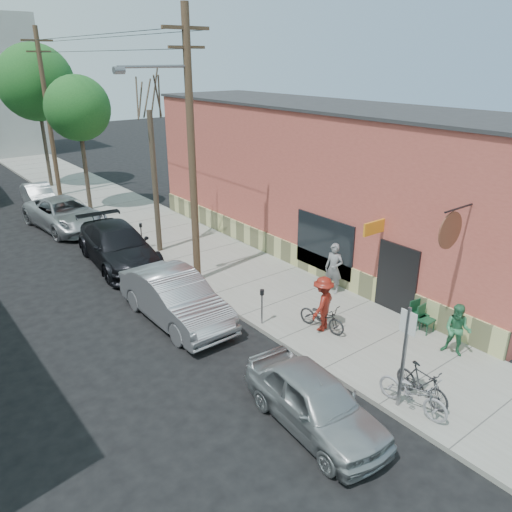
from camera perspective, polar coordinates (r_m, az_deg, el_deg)
ground at (r=15.01m, az=-3.41°, el=-12.45°), size 120.00×120.00×0.00m
sidewalk at (r=25.47m, az=-9.74°, el=2.28°), size 4.50×58.00×0.15m
cafe_building at (r=22.67m, az=8.02°, el=8.47°), size 6.60×20.20×6.61m
sign_post at (r=12.88m, az=16.65°, el=-10.09°), size 0.07×0.45×2.80m
parking_meter_near at (r=16.45m, az=0.69°, el=-5.15°), size 0.14×0.14×1.24m
parking_meter_far at (r=23.51m, az=-12.99°, el=2.72°), size 0.14×0.14×1.24m
utility_pole_near at (r=18.61m, az=-7.55°, el=12.23°), size 3.57×0.28×10.00m
utility_pole_far at (r=34.13m, az=-22.71°, el=14.97°), size 1.80×0.28×10.00m
tree_bare at (r=22.55m, az=-11.48°, el=8.11°), size 0.24×0.24×6.25m
tree_leafy_mid at (r=30.00m, az=-19.69°, el=15.59°), size 3.53×3.53×7.47m
tree_leafy_far at (r=36.88m, az=-23.88°, el=17.67°), size 4.87×4.87×9.21m
patio_chair_a at (r=17.06m, az=18.86°, el=-6.88°), size 0.52×0.52×0.88m
patio_chair_b at (r=17.32m, az=18.16°, el=-6.34°), size 0.56×0.56×0.88m
patron_grey at (r=18.82m, az=8.89°, el=-1.40°), size 0.63×0.80×1.93m
patron_green at (r=15.97m, az=22.02°, el=-7.86°), size 0.83×0.94×1.63m
cyclist at (r=16.21m, az=7.63°, el=-5.43°), size 1.36×1.06×1.85m
cyclist_bike at (r=16.43m, az=7.55°, el=-6.91°), size 0.89×1.78×0.89m
parked_bike_a at (r=13.87m, az=18.46°, el=-13.66°), size 0.61×1.69×1.00m
parked_bike_b at (r=13.49m, az=17.51°, el=-14.63°), size 0.83×1.96×1.00m
car_0 at (r=12.60m, az=6.71°, el=-16.12°), size 2.06×4.37×1.44m
car_1 at (r=17.16m, az=-9.20°, el=-4.77°), size 1.84×5.15×1.69m
car_2 at (r=22.40m, az=-15.49°, el=1.16°), size 2.93×6.06×1.70m
car_3 at (r=28.04m, az=-20.97°, el=4.50°), size 3.19×5.96×1.59m
car_4 at (r=33.14m, az=-23.57°, el=6.38°), size 1.67×4.09×1.32m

